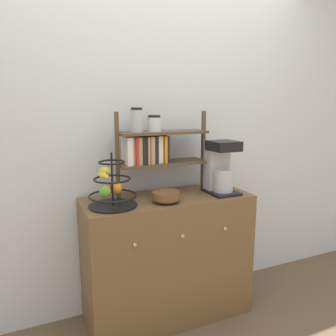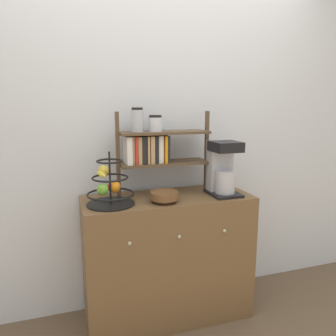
% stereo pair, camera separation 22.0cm
% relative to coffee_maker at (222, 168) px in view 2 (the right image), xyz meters
% --- Properties ---
extents(ground_plane, '(12.00, 12.00, 0.00)m').
position_rel_coffee_maker_xyz_m(ground_plane, '(-0.39, -0.19, -1.08)').
color(ground_plane, brown).
extents(wall_back, '(7.00, 0.05, 2.60)m').
position_rel_coffee_maker_xyz_m(wall_back, '(-0.39, 0.31, 0.22)').
color(wall_back, silver).
rests_on(wall_back, ground_plane).
extents(sideboard, '(1.15, 0.47, 0.89)m').
position_rel_coffee_maker_xyz_m(sideboard, '(-0.39, 0.04, -0.63)').
color(sideboard, brown).
rests_on(sideboard, ground_plane).
extents(coffee_maker, '(0.20, 0.24, 0.38)m').
position_rel_coffee_maker_xyz_m(coffee_maker, '(0.00, 0.00, 0.00)').
color(coffee_maker, black).
rests_on(coffee_maker, sideboard).
extents(fruit_stand, '(0.30, 0.30, 0.34)m').
position_rel_coffee_maker_xyz_m(fruit_stand, '(-0.79, -0.00, -0.08)').
color(fruit_stand, black).
rests_on(fruit_stand, sideboard).
extents(wooden_bowl, '(0.18, 0.18, 0.07)m').
position_rel_coffee_maker_xyz_m(wooden_bowl, '(-0.45, -0.07, -0.15)').
color(wooden_bowl, brown).
rests_on(wooden_bowl, sideboard).
extents(shelf_hutch, '(0.67, 0.20, 0.60)m').
position_rel_coffee_maker_xyz_m(shelf_hutch, '(-0.46, 0.14, 0.16)').
color(shelf_hutch, brown).
rests_on(shelf_hutch, sideboard).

